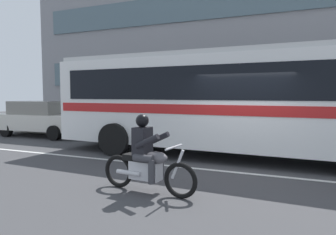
% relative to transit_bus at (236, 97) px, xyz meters
% --- Properties ---
extents(ground_plane, '(60.00, 60.00, 0.00)m').
position_rel_transit_bus_xyz_m(ground_plane, '(0.40, -1.19, -1.88)').
color(ground_plane, '#3D3D3F').
extents(sidewalk_curb, '(28.00, 3.80, 0.15)m').
position_rel_transit_bus_xyz_m(sidewalk_curb, '(0.40, 3.91, -1.81)').
color(sidewalk_curb, '#A39E93').
rests_on(sidewalk_curb, ground_plane).
extents(lane_center_stripe, '(26.60, 0.14, 0.01)m').
position_rel_transit_bus_xyz_m(lane_center_stripe, '(0.40, -1.79, -1.88)').
color(lane_center_stripe, silver).
rests_on(lane_center_stripe, ground_plane).
extents(office_building_facade, '(28.00, 0.89, 9.17)m').
position_rel_transit_bus_xyz_m(office_building_facade, '(0.40, 6.19, 2.71)').
color(office_building_facade, gray).
rests_on(office_building_facade, ground_plane).
extents(transit_bus, '(11.76, 3.03, 3.22)m').
position_rel_transit_bus_xyz_m(transit_bus, '(0.00, 0.00, 0.00)').
color(transit_bus, white).
rests_on(transit_bus, ground_plane).
extents(motorcycle_with_rider, '(2.14, 0.65, 1.56)m').
position_rel_transit_bus_xyz_m(motorcycle_with_rider, '(-0.99, -4.05, -1.23)').
color(motorcycle_with_rider, black).
rests_on(motorcycle_with_rider, ground_plane).
extents(parked_sedan_curbside, '(4.70, 2.04, 1.64)m').
position_rel_transit_bus_xyz_m(parked_sedan_curbside, '(-9.24, 1.39, -1.03)').
color(parked_sedan_curbside, silver).
rests_on(parked_sedan_curbside, ground_plane).
extents(fire_hydrant, '(0.22, 0.30, 0.75)m').
position_rel_transit_bus_xyz_m(fire_hydrant, '(1.58, 2.71, -1.36)').
color(fire_hydrant, '#4C8C3F').
rests_on(fire_hydrant, sidewalk_curb).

